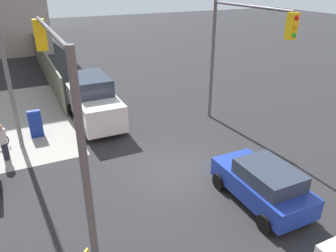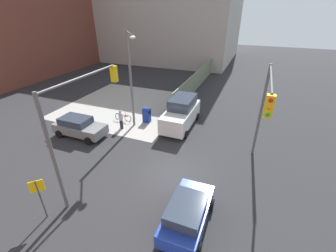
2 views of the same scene
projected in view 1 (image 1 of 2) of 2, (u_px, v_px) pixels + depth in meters
The scene contains 9 objects.
ground_plane at pixel (176, 171), 14.03m from camera, with size 120.00×120.00×0.00m, color #28282B.
construction_fence at pixel (43, 60), 27.31m from camera, with size 20.73×0.12×2.40m, color slate.
traffic_signal_nw_corner at pixel (62, 101), 8.51m from camera, with size 5.97×0.36×6.50m.
traffic_signal_se_corner at pixel (239, 44), 15.74m from camera, with size 5.74×0.36×6.50m.
street_lamp_corner at pixel (8, 51), 13.90m from camera, with size 2.24×1.79×8.00m.
mailbox_blue at pixel (35, 122), 16.82m from camera, with size 0.56×0.64×1.43m.
sedan_blue at pixel (263, 183), 11.73m from camera, with size 3.90×2.02×1.62m.
van_white_delivery at pixel (94, 101), 18.24m from camera, with size 5.40×2.32×2.62m.
pedestrian_crossing at pixel (3, 142), 14.54m from camera, with size 0.36×0.36×1.74m.
Camera 1 is at (-10.61, 5.47, 7.62)m, focal length 35.00 mm.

